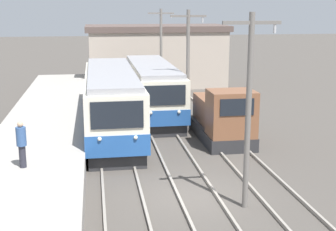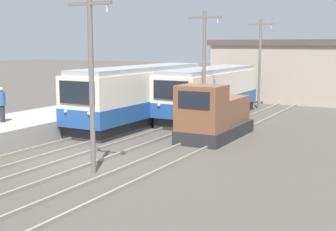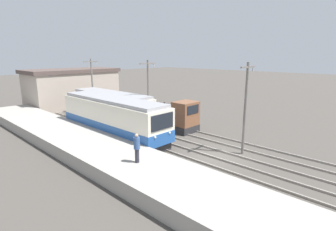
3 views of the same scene
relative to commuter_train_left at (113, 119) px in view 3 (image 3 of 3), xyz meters
name	(u,v)px [view 3 (image 3 of 3)]	position (x,y,z in m)	size (l,w,h in m)	color
ground_plane	(215,155)	(2.60, -9.29, -1.70)	(200.00, 200.00, 0.00)	#47423D
platform_left	(155,177)	(-3.65, -9.29, -1.21)	(4.50, 54.00, 0.99)	gray
track_left	(194,165)	(0.00, -9.29, -1.63)	(1.54, 60.00, 0.14)	gray
track_center	(217,154)	(2.80, -9.29, -1.63)	(1.54, 60.00, 0.14)	gray
track_right	(237,144)	(5.80, -9.29, -1.63)	(1.54, 60.00, 0.14)	gray
commuter_train_left	(113,119)	(0.00, 0.00, 0.00)	(2.84, 12.71, 3.66)	#28282B
commuter_train_center	(111,109)	(2.80, 4.31, -0.09)	(2.84, 11.47, 3.44)	#28282B
shunting_locomotive	(173,117)	(5.80, -2.09, -0.49)	(2.40, 5.67, 3.00)	#28282B
catenary_mast_near	(245,105)	(4.31, -10.60, 2.06)	(2.00, 0.20, 6.89)	slate
catenary_mast_mid	(148,92)	(4.31, -0.07, 2.06)	(2.00, 0.20, 6.89)	slate
catenary_mast_far	(92,84)	(4.31, 10.47, 2.06)	(2.00, 0.20, 6.89)	slate
person_on_platform	(137,147)	(-3.74, -7.82, 0.28)	(0.38, 0.38, 1.83)	#282833
station_building	(73,88)	(4.74, 16.71, 1.02)	(12.60, 6.30, 5.40)	#AD9E8E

